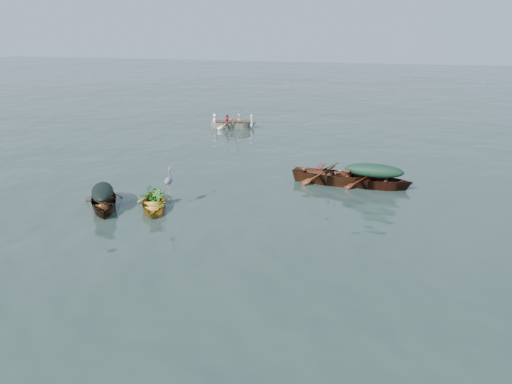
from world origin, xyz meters
TOP-DOWN VIEW (x-y plane):
  - ground at (0.00, 0.00)m, footprint 140.00×140.00m
  - yellow_dinghy at (-3.85, -0.20)m, footprint 2.22×2.98m
  - dark_covered_boat at (-5.50, -0.55)m, footprint 2.90×3.61m
  - green_tarp_boat at (3.03, 4.19)m, footprint 4.03×1.42m
  - open_wooden_boat at (1.56, 4.26)m, footprint 4.63×1.86m
  - rowed_boat at (-5.63, 13.58)m, footprint 3.92×2.09m
  - dark_tarp_cover at (-5.50, -0.55)m, footprint 1.60×1.98m
  - green_tarp_cover at (3.03, 4.19)m, footprint 2.22×0.78m
  - thwart_benches at (1.56, 4.26)m, footprint 2.33×1.07m
  - heron at (-3.37, 0.08)m, footprint 0.42×0.48m
  - dinghy_weeds at (-4.06, 0.31)m, footprint 1.01×1.11m
  - rowers at (-5.63, 13.58)m, footprint 2.80×1.68m
  - oars at (-5.63, 13.58)m, footprint 1.28×2.67m

SIDE VIEW (x-z plane):
  - ground at x=0.00m, z-range 0.00..0.00m
  - yellow_dinghy at x=-3.85m, z-range -0.36..0.36m
  - dark_covered_boat at x=-5.50m, z-range -0.42..0.42m
  - green_tarp_boat at x=3.03m, z-range -0.45..0.45m
  - open_wooden_boat at x=1.56m, z-range -0.53..0.53m
  - rowed_boat at x=-5.63m, z-range -0.43..0.43m
  - oars at x=-5.63m, z-range 0.43..0.49m
  - thwart_benches at x=1.56m, z-range 0.53..0.57m
  - dark_tarp_cover at x=-5.50m, z-range 0.42..0.82m
  - dinghy_weeds at x=-4.06m, z-range 0.36..0.96m
  - green_tarp_cover at x=3.03m, z-range 0.45..0.97m
  - rowers at x=-5.63m, z-range 0.43..1.19m
  - heron at x=-3.37m, z-range 0.36..1.28m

